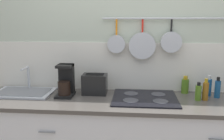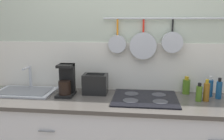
# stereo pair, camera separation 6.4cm
# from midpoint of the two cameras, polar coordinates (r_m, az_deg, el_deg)

# --- Properties ---
(wall_back) EXTENTS (7.20, 0.14, 2.60)m
(wall_back) POSITION_cam_midpoint_polar(r_m,az_deg,el_deg) (2.54, 5.55, 3.19)
(wall_back) COLOR #B2BCA8
(wall_back) RESTS_ON ground_plane
(countertop) EXTENTS (2.76, 0.64, 0.03)m
(countertop) POSITION_cam_midpoint_polar(r_m,az_deg,el_deg) (2.27, 5.11, -7.25)
(countertop) COLOR #4C4742
(countertop) RESTS_ON cabinet_base
(sink_basin) EXTENTS (0.57, 0.38, 0.24)m
(sink_basin) POSITION_cam_midpoint_polar(r_m,az_deg,el_deg) (2.62, -18.56, -4.47)
(sink_basin) COLOR #B7BABF
(sink_basin) RESTS_ON countertop
(coffee_maker) EXTENTS (0.16, 0.20, 0.30)m
(coffee_maker) POSITION_cam_midpoint_polar(r_m,az_deg,el_deg) (2.40, -9.67, -2.77)
(coffee_maker) COLOR black
(coffee_maker) RESTS_ON countertop
(toaster) EXTENTS (0.25, 0.16, 0.20)m
(toaster) POSITION_cam_midpoint_polar(r_m,az_deg,el_deg) (2.42, -3.10, -3.20)
(toaster) COLOR black
(toaster) RESTS_ON countertop
(cooktop) EXTENTS (0.58, 0.51, 0.01)m
(cooktop) POSITION_cam_midpoint_polar(r_m,az_deg,el_deg) (2.31, 8.33, -6.39)
(cooktop) COLOR black
(cooktop) RESTS_ON countertop
(bottle_dish_soap) EXTENTS (0.07, 0.07, 0.17)m
(bottle_dish_soap) POSITION_cam_midpoint_polar(r_m,az_deg,el_deg) (2.54, 17.30, -3.55)
(bottle_dish_soap) COLOR #4C721E
(bottle_dish_soap) RESTS_ON countertop
(bottle_vinegar) EXTENTS (0.05, 0.05, 0.17)m
(bottle_vinegar) POSITION_cam_midpoint_polar(r_m,az_deg,el_deg) (2.35, 20.01, -4.99)
(bottle_vinegar) COLOR #4C721E
(bottle_vinegar) RESTS_ON countertop
(bottle_olive_oil) EXTENTS (0.05, 0.05, 0.20)m
(bottle_olive_oil) POSITION_cam_midpoint_polar(r_m,az_deg,el_deg) (2.37, 21.50, -4.60)
(bottle_olive_oil) COLOR #8C5919
(bottle_olive_oil) RESTS_ON countertop
(bottle_sesame_oil) EXTENTS (0.05, 0.05, 0.20)m
(bottle_sesame_oil) POSITION_cam_midpoint_polar(r_m,az_deg,el_deg) (2.52, 22.17, -3.75)
(bottle_sesame_oil) COLOR navy
(bottle_sesame_oil) RESTS_ON countertop
(bottle_hot_sauce) EXTENTS (0.05, 0.05, 0.20)m
(bottle_hot_sauce) POSITION_cam_midpoint_polar(r_m,az_deg,el_deg) (2.49, 23.93, -4.10)
(bottle_hot_sauce) COLOR navy
(bottle_hot_sauce) RESTS_ON countertop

